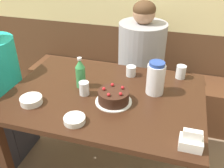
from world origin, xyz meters
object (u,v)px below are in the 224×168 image
birthday_cake (114,97)px  water_pitcher (156,78)px  bowl_rice_small (31,100)px  soju_bottle (80,73)px  napkin_holder (191,141)px  glass_tumbler_short (131,71)px  person_teal_shirt (140,69)px  bowl_soup_white (75,120)px  bench_seat (130,93)px  glass_water_tall (181,72)px  glass_shot_small (84,88)px

birthday_cake → water_pitcher: size_ratio=1.04×
birthday_cake → bowl_rice_small: bearing=-162.4°
soju_bottle → bowl_rice_small: 0.35m
water_pitcher → napkin_holder: bearing=-62.1°
birthday_cake → soju_bottle: 0.29m
glass_tumbler_short → person_teal_shirt: bearing=89.5°
bowl_rice_small → bowl_soup_white: bearing=-15.9°
bowl_rice_small → person_teal_shirt: 1.06m
bench_seat → glass_water_tall: (0.45, -0.48, 0.57)m
bench_seat → bowl_soup_white: 1.27m
water_pitcher → birthday_cake: bearing=-141.7°
bench_seat → soju_bottle: soju_bottle is taller
bench_seat → person_teal_shirt: bearing=-52.3°
glass_water_tall → glass_tumbler_short: glass_water_tall is taller
birthday_cake → glass_water_tall: birthday_cake is taller
bench_seat → bowl_soup_white: size_ratio=17.32×
birthday_cake → water_pitcher: 0.29m
water_pitcher → bowl_soup_white: bearing=-131.8°
bowl_soup_white → glass_shot_small: size_ratio=1.35×
bench_seat → glass_shot_small: size_ratio=23.36×
glass_water_tall → glass_tumbler_short: bearing=-169.1°
water_pitcher → bowl_rice_small: size_ratio=1.63×
napkin_holder → bowl_soup_white: size_ratio=0.92×
soju_bottle → bowl_soup_white: bearing=-73.4°
birthday_cake → water_pitcher: water_pitcher is taller
bowl_rice_small → glass_shot_small: (0.27, 0.18, 0.02)m
bench_seat → glass_water_tall: 0.87m
bowl_rice_small → glass_water_tall: 1.02m
glass_shot_small → napkin_holder: bearing=-24.0°
soju_bottle → napkin_holder: size_ratio=1.93×
bowl_soup_white → glass_water_tall: bearing=51.7°
glass_tumbler_short → bowl_soup_white: bearing=-106.8°
water_pitcher → napkin_holder: water_pitcher is taller
glass_water_tall → person_teal_shirt: 0.52m
bowl_soup_white → soju_bottle: bearing=106.6°
glass_tumbler_short → napkin_holder: bearing=-55.3°
bench_seat → napkin_holder: 1.40m
soju_bottle → person_teal_shirt: person_teal_shirt is taller
water_pitcher → glass_water_tall: bearing=58.5°
bench_seat → bowl_rice_small: bearing=-110.8°
bench_seat → glass_tumbler_short: 0.79m
napkin_holder → glass_shot_small: (-0.66, 0.29, 0.01)m
napkin_holder → bowl_soup_white: (-0.61, 0.02, -0.02)m
napkin_holder → bowl_rice_small: 0.94m
water_pitcher → glass_tumbler_short: water_pitcher is taller
water_pitcher → glass_water_tall: (0.15, 0.24, -0.06)m
water_pitcher → glass_shot_small: (-0.43, -0.15, -0.06)m
birthday_cake → glass_tumbler_short: 0.36m
napkin_holder → glass_shot_small: size_ratio=1.24×
birthday_cake → glass_tumbler_short: size_ratio=3.09×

